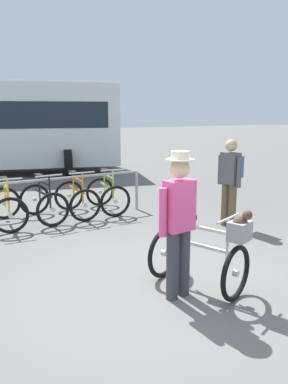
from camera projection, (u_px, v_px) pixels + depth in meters
ground_plane at (172, 289)px, 4.81m from camera, size 80.00×80.00×0.00m
bike_rack_rail at (68, 187)px, 7.72m from camera, size 3.20×0.34×0.88m
racked_bike_yellow at (7, 207)px, 7.35m from camera, size 0.67×1.09×0.97m
racked_bike_black at (43, 202)px, 7.71m from camera, size 0.81×1.17×0.97m
racked_bike_orange at (77, 198)px, 8.06m from camera, size 0.71×1.13×0.97m
racked_bike_lime at (107, 195)px, 8.41m from camera, size 0.70×1.14×0.98m
featured_bicycle at (207, 253)px, 4.67m from camera, size 1.05×1.26×1.09m
person_with_featured_bike at (179, 219)px, 4.42m from camera, size 0.52×0.32×1.72m
pedestrian_with_backpack at (231, 177)px, 7.22m from camera, size 0.38×0.52×1.64m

